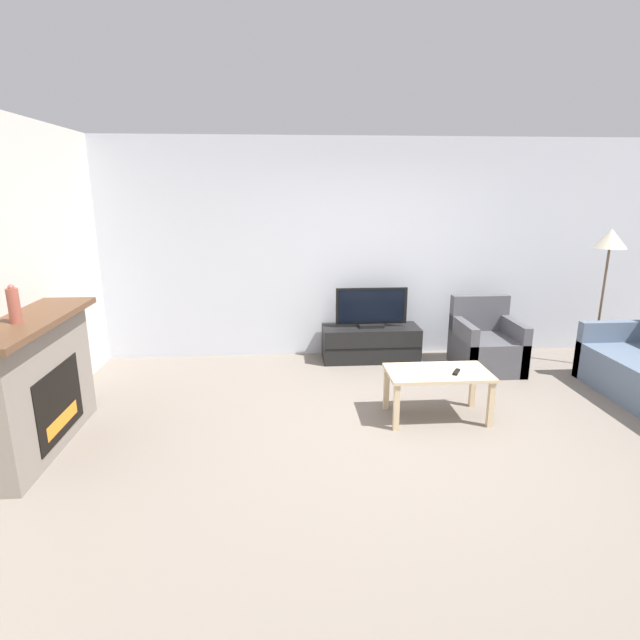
# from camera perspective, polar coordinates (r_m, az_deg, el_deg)

# --- Properties ---
(ground_plane) EXTENTS (24.00, 24.00, 0.00)m
(ground_plane) POSITION_cam_1_polar(r_m,az_deg,el_deg) (4.55, 10.36, -12.83)
(ground_plane) COLOR slate
(wall_back) EXTENTS (12.00, 0.06, 2.70)m
(wall_back) POSITION_cam_1_polar(r_m,az_deg,el_deg) (6.36, 5.74, 8.02)
(wall_back) COLOR silver
(wall_back) RESTS_ON ground
(fireplace) EXTENTS (0.50, 1.58, 1.11)m
(fireplace) POSITION_cam_1_polar(r_m,az_deg,el_deg) (4.67, -30.00, -6.37)
(fireplace) COLOR slate
(fireplace) RESTS_ON ground
(mantel_vase_centre_left) EXTENTS (0.09, 0.09, 0.29)m
(mantel_vase_centre_left) POSITION_cam_1_polar(r_m,az_deg,el_deg) (4.38, -31.60, 1.50)
(mantel_vase_centre_left) COLOR #994C3D
(mantel_vase_centre_left) RESTS_ON fireplace
(tv_stand) EXTENTS (1.20, 0.47, 0.43)m
(tv_stand) POSITION_cam_1_polar(r_m,az_deg,el_deg) (6.30, 5.79, -2.64)
(tv_stand) COLOR black
(tv_stand) RESTS_ON ground
(tv) EXTENTS (0.88, 0.18, 0.49)m
(tv) POSITION_cam_1_polar(r_m,az_deg,el_deg) (6.18, 5.90, 1.26)
(tv) COLOR black
(tv) RESTS_ON tv_stand
(armchair) EXTENTS (0.70, 0.76, 0.84)m
(armchair) POSITION_cam_1_polar(r_m,az_deg,el_deg) (6.27, 18.40, -2.80)
(armchair) COLOR #4C4C51
(armchair) RESTS_ON ground
(coffee_table) EXTENTS (0.94, 0.52, 0.46)m
(coffee_table) POSITION_cam_1_polar(r_m,az_deg,el_deg) (4.77, 13.30, -6.46)
(coffee_table) COLOR #CCB289
(coffee_table) RESTS_ON ground
(remote) EXTENTS (0.11, 0.15, 0.02)m
(remote) POSITION_cam_1_polar(r_m,az_deg,el_deg) (4.73, 15.32, -5.75)
(remote) COLOR black
(remote) RESTS_ON coffee_table
(floor_lamp) EXTENTS (0.36, 0.36, 1.65)m
(floor_lamp) POSITION_cam_1_polar(r_m,az_deg,el_deg) (6.68, 30.19, 7.22)
(floor_lamp) COLOR black
(floor_lamp) RESTS_ON ground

